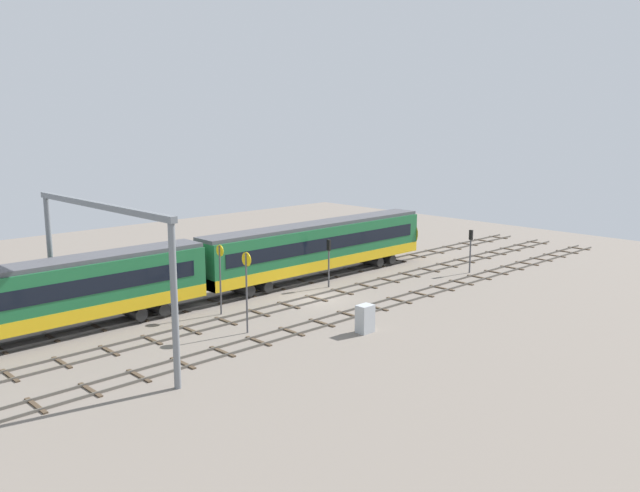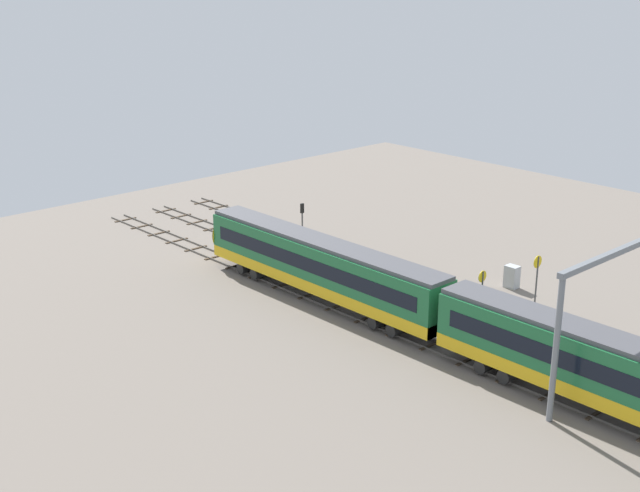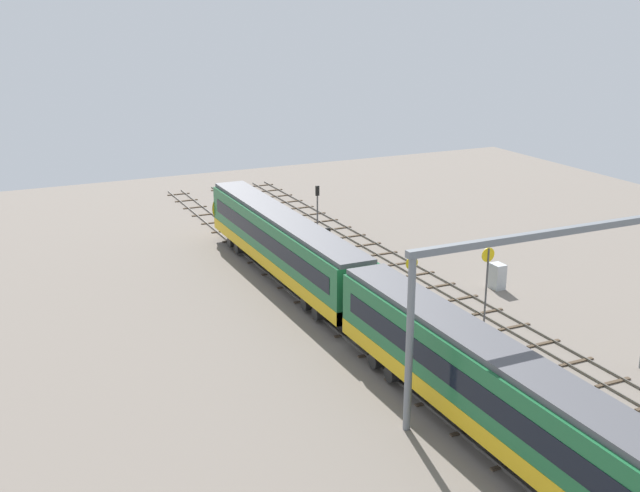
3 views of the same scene
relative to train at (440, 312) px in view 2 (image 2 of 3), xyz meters
name	(u,v)px [view 2 (image 2 of 3)]	position (x,y,z in m)	size (l,w,h in m)	color
ground_plane	(410,302)	(6.87, -4.90, -2.66)	(88.15, 88.15, 0.00)	slate
track_near_foreground	(451,285)	(6.87, -9.81, -2.59)	(72.15, 2.40, 0.16)	#59544C
track_second_near	(411,301)	(6.87, -4.90, -2.59)	(72.15, 2.40, 0.16)	#59544C
track_with_train	(366,318)	(6.87, 0.00, -2.59)	(72.15, 2.40, 0.16)	#59544C
train	(440,312)	(0.00, 0.00, 0.00)	(50.40, 3.24, 4.80)	#1E6638
overhead_gantry	(630,280)	(-10.50, -4.94, 3.94)	(0.40, 16.02, 9.04)	slate
speed_sign_near_foreground	(536,281)	(-2.22, -7.89, 0.82)	(0.14, 0.92, 5.38)	#4C4C51
speed_sign_mid_trackside	(481,296)	(-0.96, -3.22, 0.55)	(0.14, 0.82, 5.06)	#4C4C51
signal_light_trackside_approach	(363,265)	(10.19, -2.94, 0.00)	(0.31, 0.32, 4.01)	#4C4C51
signal_light_trackside_departure	(302,217)	(23.17, -8.09, -0.04)	(0.31, 0.32, 3.96)	#4C4C51
relay_cabinet	(512,277)	(3.38, -13.18, -1.73)	(1.10, 0.83, 1.86)	#B2B7BC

